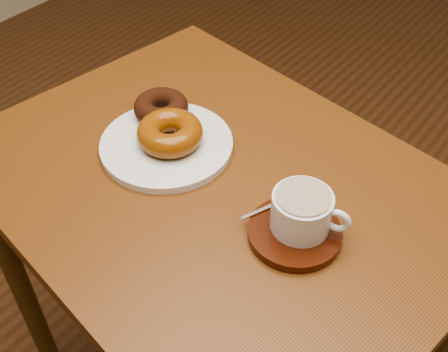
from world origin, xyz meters
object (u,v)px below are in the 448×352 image
Objects in this scene: donut_plate at (167,145)px; saucer at (295,233)px; cafe_table at (216,229)px; coffee_cup at (303,211)px.

donut_plate is 1.65× the size of saucer.
cafe_table is at bearing -4.86° from donut_plate.
donut_plate is 0.31m from saucer.
donut_plate is at bearing 160.96° from coffee_cup.
saucer is at bearing 1.23° from cafe_table.
saucer is at bearing -115.35° from coffee_cup.
saucer is 0.04m from coffee_cup.
saucer is at bearing -6.44° from donut_plate.
donut_plate is (-0.13, 0.01, 0.14)m from cafe_table.
donut_plate and saucer have the same top height.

